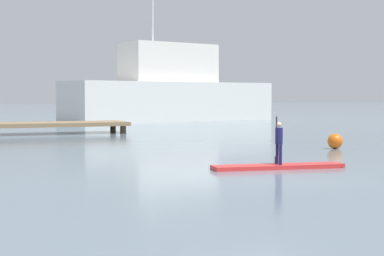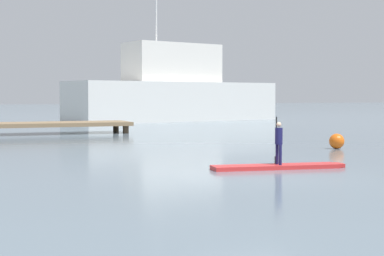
% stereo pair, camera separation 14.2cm
% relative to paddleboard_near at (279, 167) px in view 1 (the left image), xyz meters
% --- Properties ---
extents(ground_plane, '(240.00, 240.00, 0.00)m').
position_rel_paddleboard_near_xyz_m(ground_plane, '(-1.18, -0.93, -0.05)').
color(ground_plane, slate).
extents(paddleboard_near, '(3.35, 1.04, 0.10)m').
position_rel_paddleboard_near_xyz_m(paddleboard_near, '(0.00, 0.00, 0.00)').
color(paddleboard_near, red).
rests_on(paddleboard_near, ground).
extents(paddler_child_solo, '(0.20, 0.37, 1.15)m').
position_rel_paddleboard_near_xyz_m(paddler_child_solo, '(0.01, 0.01, 0.62)').
color(paddler_child_solo, '#19194C').
rests_on(paddler_child_solo, paddleboard_near).
extents(fishing_boat_white_large, '(15.83, 7.63, 12.50)m').
position_rel_paddleboard_near_xyz_m(fishing_boat_white_large, '(7.79, 28.08, 1.90)').
color(fishing_boat_white_large, silver).
rests_on(fishing_boat_white_large, ground).
extents(floating_dock, '(9.53, 2.34, 0.53)m').
position_rel_paddleboard_near_xyz_m(floating_dock, '(-3.85, 16.19, 0.38)').
color(floating_dock, '#846B4C').
rests_on(floating_dock, ground).
extents(mooring_buoy_near, '(0.51, 0.51, 0.51)m').
position_rel_paddleboard_near_xyz_m(mooring_buoy_near, '(4.66, 4.27, 0.20)').
color(mooring_buoy_near, orange).
rests_on(mooring_buoy_near, ground).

